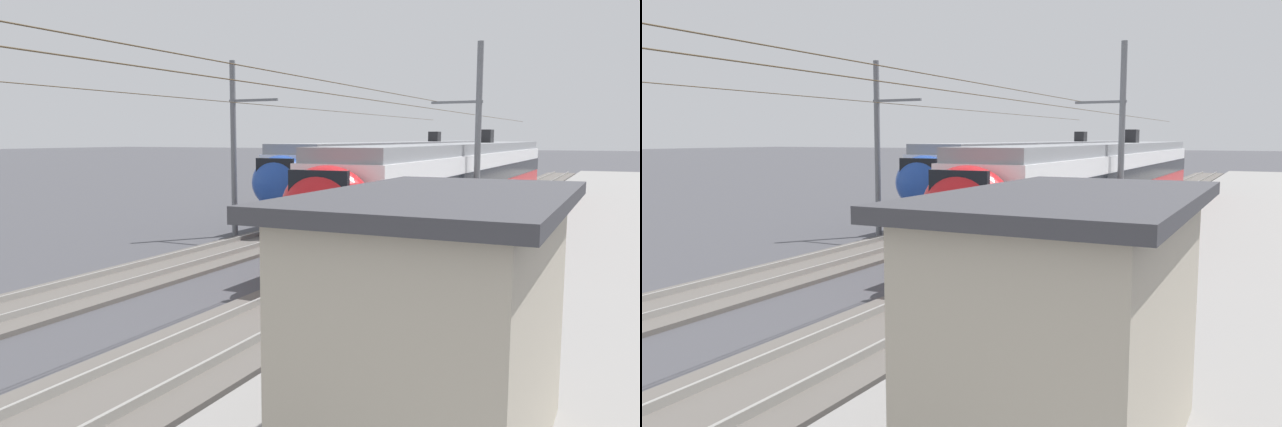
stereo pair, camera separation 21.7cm
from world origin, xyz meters
TOP-DOWN VIEW (x-y plane):
  - ground_plane at (0.00, 0.00)m, footprint 400.00×400.00m
  - platform_slab at (0.00, -4.52)m, footprint 120.00×6.71m
  - track_near at (0.00, 0.85)m, footprint 120.00×3.00m
  - track_far at (0.00, 6.58)m, footprint 120.00×3.00m
  - train_near_platform at (12.95, 0.85)m, footprint 30.79×2.85m
  - train_far_track at (22.39, 6.58)m, footprint 34.67×2.88m
  - catenary_mast_mid at (8.20, -0.75)m, footprint 44.33×2.03m
  - catenary_mast_far_side at (5.33, 8.40)m, footprint 44.33×2.28m
  - platform_sign at (-1.68, -2.94)m, footprint 0.70×0.08m
  - passenger_walking at (-3.33, -3.94)m, footprint 0.53×0.22m
  - handbag_beside_passenger at (-2.24, -3.70)m, footprint 0.32×0.18m
  - potted_plant_platform_edge at (-0.44, -2.95)m, footprint 0.49×0.49m
  - platform_shelter at (-9.66, -4.47)m, footprint 4.65×2.56m

SIDE VIEW (x-z plane):
  - ground_plane at x=0.00m, z-range 0.00..0.00m
  - track_near at x=0.00m, z-range -0.07..0.21m
  - track_far at x=0.00m, z-range -0.07..0.21m
  - platform_slab at x=0.00m, z-range 0.00..0.39m
  - handbag_beside_passenger at x=-2.24m, z-range 0.33..0.78m
  - potted_plant_platform_edge at x=-0.44m, z-range 0.42..1.13m
  - passenger_walking at x=-3.33m, z-range 0.49..2.18m
  - platform_shelter at x=-9.66m, z-range 0.41..3.56m
  - platform_sign at x=-1.68m, z-range 0.91..3.14m
  - train_near_platform at x=12.95m, z-range 0.09..4.36m
  - train_far_track at x=22.39m, z-range 0.10..4.37m
  - catenary_mast_far_side at x=5.33m, z-range 0.19..7.44m
  - catenary_mast_mid at x=8.20m, z-range 0.14..7.92m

